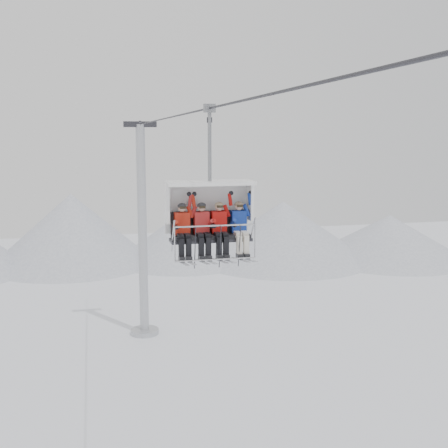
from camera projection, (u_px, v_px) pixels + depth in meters
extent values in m
cone|color=silver|center=(72.00, 229.00, 55.59)|extent=(16.00, 16.00, 7.00)
cone|color=silver|center=(183.00, 236.00, 57.31)|extent=(14.00, 14.00, 5.00)
cone|color=silver|center=(283.00, 231.00, 57.60)|extent=(18.00, 18.00, 6.00)
cone|color=silver|center=(389.00, 237.00, 58.32)|extent=(16.00, 16.00, 4.50)
cone|color=silver|center=(233.00, 231.00, 61.61)|extent=(12.00, 12.00, 4.50)
cylinder|color=#ACAEB3|center=(142.00, 232.00, 35.11)|extent=(0.56, 0.56, 13.30)
cylinder|color=#ACAEB3|center=(145.00, 331.00, 36.11)|extent=(1.80, 1.80, 0.30)
cube|color=#2D2D32|center=(140.00, 124.00, 34.08)|extent=(2.00, 0.35, 0.35)
cylinder|color=#2D2D32|center=(224.00, 105.00, 12.94)|extent=(0.06, 50.00, 0.06)
cube|color=black|center=(211.00, 236.00, 14.92)|extent=(2.07, 0.55, 0.10)
cube|color=black|center=(209.00, 222.00, 15.11)|extent=(2.07, 0.10, 0.60)
cube|color=#2D2D32|center=(211.00, 240.00, 14.93)|extent=(2.17, 0.60, 0.08)
cube|color=white|center=(207.00, 207.00, 15.27)|extent=(2.31, 0.10, 1.38)
cube|color=white|center=(210.00, 183.00, 14.78)|extent=(2.31, 0.90, 0.10)
cylinder|color=#BBBCC0|center=(215.00, 226.00, 14.33)|extent=(2.11, 0.04, 0.04)
cylinder|color=#BBBCC0|center=(216.00, 260.00, 14.40)|extent=(2.11, 0.04, 0.04)
cylinder|color=gray|center=(210.00, 146.00, 14.65)|extent=(0.10, 0.10, 1.93)
cube|color=gray|center=(209.00, 108.00, 14.50)|extent=(0.30, 0.18, 0.22)
cube|color=#B72111|center=(182.00, 223.00, 14.72)|extent=(0.40, 0.26, 0.58)
sphere|color=tan|center=(182.00, 208.00, 14.62)|extent=(0.22, 0.22, 0.22)
cube|color=black|center=(181.00, 247.00, 14.37)|extent=(0.13, 0.15, 0.47)
cube|color=black|center=(189.00, 247.00, 14.41)|extent=(0.13, 0.15, 0.47)
cube|color=#B4B5BE|center=(182.00, 263.00, 14.33)|extent=(0.09, 1.69, 0.26)
cube|color=#B4B5BE|center=(189.00, 262.00, 14.37)|extent=(0.09, 1.69, 0.26)
cube|color=#A81F1E|center=(201.00, 223.00, 14.84)|extent=(0.40, 0.26, 0.58)
sphere|color=tan|center=(202.00, 207.00, 14.74)|extent=(0.22, 0.22, 0.22)
cube|color=black|center=(201.00, 247.00, 14.48)|extent=(0.13, 0.15, 0.47)
cube|color=black|center=(208.00, 246.00, 14.53)|extent=(0.13, 0.15, 0.47)
cube|color=#B4B5BE|center=(202.00, 262.00, 14.45)|extent=(0.09, 1.69, 0.26)
cube|color=#B4B5BE|center=(209.00, 261.00, 14.49)|extent=(0.09, 1.69, 0.26)
cube|color=#B6100C|center=(219.00, 222.00, 14.95)|extent=(0.40, 0.26, 0.58)
sphere|color=tan|center=(219.00, 207.00, 14.85)|extent=(0.22, 0.22, 0.22)
cube|color=black|center=(219.00, 246.00, 14.59)|extent=(0.13, 0.15, 0.47)
cube|color=black|center=(226.00, 245.00, 14.64)|extent=(0.13, 0.15, 0.47)
cube|color=#B4B5BE|center=(220.00, 261.00, 14.56)|extent=(0.09, 1.69, 0.26)
cube|color=#B4B5BE|center=(227.00, 260.00, 14.60)|extent=(0.09, 1.69, 0.26)
cube|color=navy|center=(238.00, 221.00, 15.08)|extent=(0.40, 0.26, 0.58)
sphere|color=tan|center=(239.00, 206.00, 14.97)|extent=(0.22, 0.22, 0.22)
cube|color=silver|center=(239.00, 245.00, 14.72)|extent=(0.13, 0.15, 0.47)
cube|color=silver|center=(246.00, 245.00, 14.76)|extent=(0.13, 0.15, 0.47)
cube|color=#B4B5BE|center=(240.00, 260.00, 14.68)|extent=(0.09, 1.69, 0.26)
cube|color=#B4B5BE|center=(247.00, 259.00, 14.72)|extent=(0.09, 1.69, 0.26)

